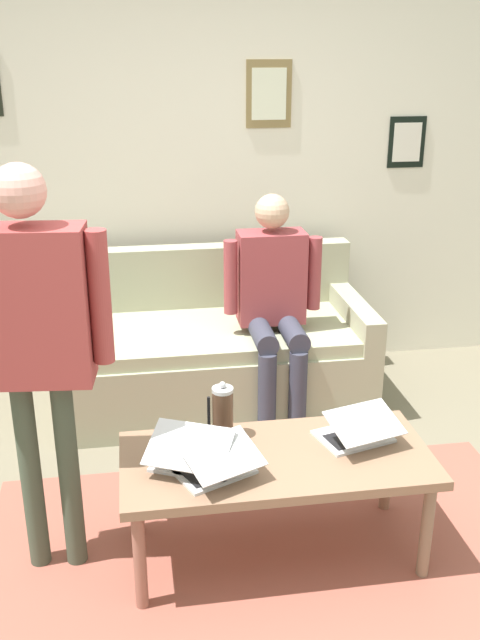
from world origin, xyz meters
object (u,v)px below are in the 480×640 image
Objects in this scene: couch at (212,352)px; french_press at (223,412)px; laptop_left at (357,432)px; person_seated at (274,296)px; person_standing at (33,326)px; laptop_center at (216,465)px; laptop_right at (193,456)px; coffee_table at (276,466)px.

couch is 1.32m from french_press.
person_seated is at bearing -84.08° from laptop_left.
french_press is 0.86m from person_standing.
laptop_left is at bearing 167.81° from french_press.
laptop_left is 1.38× the size of french_press.
person_seated is at bearing -110.29° from laptop_center.
laptop_right is at bearing 7.09° from laptop_left.
couch is at bearing -86.44° from coffee_table.
french_press reaches higher than laptop_right.
laptop_right is at bearing 54.84° from french_press.
laptop_right is 1.40m from person_seated.
person_standing is at bearing -11.27° from laptop_right.
laptop_right is 0.79m from person_standing.
person_standing is (0.91, -0.09, 0.64)m from coffee_table.
french_press reaches higher than coffee_table.
laptop_right is 0.25× the size of person_standing.
laptop_right is at bearing 65.50° from person_seated.
french_press is (-0.06, -0.28, 0.07)m from laptop_center.
couch reaches higher than french_press.
laptop_center is 1.44m from person_seated.
coffee_table is 0.29m from laptop_center.
person_seated is (-0.49, -1.33, 0.21)m from laptop_center.
couch is 1.44× the size of coffee_table.
french_press is 0.16× the size of person_standing.
french_press is at bearing -102.83° from laptop_center.
couch reaches higher than laptop_center.
person_seated is at bearing 145.14° from couch.
laptop_right is 0.32× the size of person_seated.
person_standing is 1.30× the size of person_seated.
french_press is at bearing 85.32° from couch.
coffee_table is at bearing 9.98° from laptop_left.
couch is at bearing -34.86° from person_seated.
coffee_table is 0.32m from french_press.
person_standing reaches higher than french_press.
laptop_center is 0.11m from laptop_right.
laptop_right reaches higher than laptop_center.
person_standing reaches higher than laptop_center.
laptop_right is at bearing -42.06° from laptop_center.
french_press is at bearing -12.19° from laptop_left.
laptop_left reaches higher than coffee_table.
person_seated is at bearing -112.16° from french_press.
person_seated is (-0.43, -1.05, 0.13)m from french_press.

